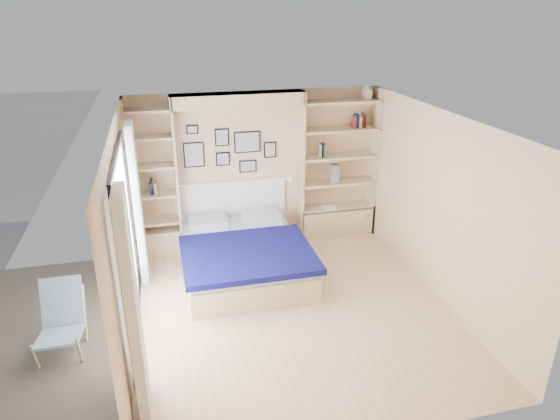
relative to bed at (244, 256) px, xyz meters
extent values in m
plane|color=#D5AE82|center=(0.45, -1.10, -0.28)|extent=(4.50, 4.50, 0.00)
plane|color=#E3B885|center=(0.45, 1.15, 0.97)|extent=(4.00, 0.00, 4.00)
plane|color=#E3B885|center=(0.45, -3.35, 0.97)|extent=(4.00, 0.00, 4.00)
plane|color=#E3B885|center=(-1.55, -1.10, 0.97)|extent=(0.00, 4.50, 4.50)
plane|color=#E3B885|center=(2.45, -1.10, 0.97)|extent=(0.00, 4.50, 4.50)
plane|color=white|center=(0.45, -1.10, 2.22)|extent=(4.50, 4.50, 0.00)
cube|color=tan|center=(-0.85, 0.98, 0.97)|extent=(0.04, 0.35, 2.50)
cube|color=tan|center=(1.15, 0.98, 0.97)|extent=(0.04, 0.35, 2.50)
cube|color=tan|center=(0.15, 0.98, 2.12)|extent=(2.00, 0.35, 0.20)
cube|color=tan|center=(2.43, 0.98, 0.97)|extent=(0.04, 0.35, 2.50)
cube|color=tan|center=(-1.53, 0.98, 0.97)|extent=(0.04, 0.35, 2.50)
cube|color=tan|center=(1.80, 0.98, -0.03)|extent=(1.30, 0.35, 0.50)
cube|color=tan|center=(-1.20, 0.98, -0.08)|extent=(0.70, 0.35, 0.40)
cube|color=black|center=(-1.52, -1.10, 1.95)|extent=(0.04, 2.08, 0.06)
cube|color=black|center=(-1.52, -1.10, -0.25)|extent=(0.04, 2.08, 0.06)
cube|color=black|center=(-1.52, -2.12, 0.82)|extent=(0.04, 0.06, 2.20)
cube|color=black|center=(-1.52, -0.08, 0.82)|extent=(0.04, 0.06, 2.20)
cube|color=silver|center=(-1.53, -1.10, 0.84)|extent=(0.01, 2.00, 2.20)
cube|color=white|center=(-1.43, -2.40, 0.87)|extent=(0.10, 0.45, 2.30)
cube|color=white|center=(-1.43, 0.20, 0.87)|extent=(0.10, 0.45, 2.30)
cube|color=tan|center=(1.80, 0.98, 0.22)|extent=(1.30, 0.35, 0.04)
cube|color=tan|center=(1.80, 0.98, 0.67)|extent=(1.30, 0.35, 0.04)
cube|color=tan|center=(1.80, 0.98, 1.12)|extent=(1.30, 0.35, 0.04)
cube|color=tan|center=(1.80, 0.98, 1.57)|extent=(1.30, 0.35, 0.04)
cube|color=tan|center=(1.80, 0.98, 2.02)|extent=(1.30, 0.35, 0.04)
cube|color=tan|center=(-1.20, 0.98, 0.27)|extent=(0.70, 0.35, 0.04)
cube|color=tan|center=(-1.20, 0.98, 0.72)|extent=(0.70, 0.35, 0.04)
cube|color=tan|center=(-1.20, 0.98, 1.17)|extent=(0.70, 0.35, 0.04)
cube|color=tan|center=(-1.20, 0.98, 1.62)|extent=(0.70, 0.35, 0.04)
cube|color=tan|center=(-1.20, 0.98, 2.02)|extent=(0.70, 0.35, 0.04)
cube|color=tan|center=(0.00, -0.01, -0.10)|extent=(1.72, 2.15, 0.38)
cube|color=silver|center=(0.00, -0.01, 0.14)|extent=(1.68, 2.11, 0.10)
cube|color=#0B0C44|center=(0.00, -0.38, 0.21)|extent=(1.82, 1.50, 0.08)
cube|color=silver|center=(-0.43, 0.76, 0.25)|extent=(0.59, 0.43, 0.12)
cube|color=silver|center=(0.43, 0.76, 0.25)|extent=(0.59, 0.43, 0.12)
cube|color=white|center=(0.00, 1.12, 0.44)|extent=(1.82, 0.04, 0.70)
cube|color=black|center=(-0.55, 1.13, 1.27)|extent=(0.32, 0.02, 0.40)
cube|color=gray|center=(-0.55, 1.12, 1.27)|extent=(0.28, 0.01, 0.36)
cube|color=black|center=(-0.10, 1.13, 1.52)|extent=(0.22, 0.02, 0.28)
cube|color=gray|center=(-0.10, 1.12, 1.52)|extent=(0.18, 0.01, 0.24)
cube|color=black|center=(-0.10, 1.13, 1.17)|extent=(0.22, 0.02, 0.22)
cube|color=gray|center=(-0.10, 1.12, 1.17)|extent=(0.18, 0.01, 0.18)
cube|color=black|center=(0.30, 1.13, 1.42)|extent=(0.42, 0.02, 0.34)
cube|color=gray|center=(0.30, 1.12, 1.42)|extent=(0.38, 0.01, 0.30)
cube|color=black|center=(0.30, 1.13, 1.02)|extent=(0.28, 0.02, 0.20)
cube|color=gray|center=(0.30, 1.12, 1.02)|extent=(0.24, 0.01, 0.16)
cube|color=black|center=(0.67, 1.13, 1.27)|extent=(0.20, 0.02, 0.26)
cube|color=gray|center=(0.67, 1.12, 1.27)|extent=(0.16, 0.01, 0.22)
cube|color=black|center=(-0.55, 1.13, 1.67)|extent=(0.18, 0.02, 0.14)
cube|color=gray|center=(-0.55, 1.12, 1.67)|extent=(0.14, 0.01, 0.10)
cylinder|color=silver|center=(-0.71, 0.90, 0.84)|extent=(0.20, 0.02, 0.02)
cone|color=white|center=(-0.61, 0.90, 0.82)|extent=(0.13, 0.12, 0.15)
cylinder|color=silver|center=(1.01, 0.90, 0.84)|extent=(0.20, 0.02, 0.02)
cone|color=white|center=(0.91, 0.90, 0.82)|extent=(0.13, 0.12, 0.15)
cube|color=black|center=(1.49, 0.97, 1.25)|extent=(0.03, 0.15, 0.22)
cube|color=beige|center=(1.49, 0.97, 1.24)|extent=(0.04, 0.15, 0.21)
cube|color=#26593F|center=(1.52, 0.97, 1.25)|extent=(0.03, 0.15, 0.23)
cube|color=#A51E1E|center=(2.03, 0.97, 1.67)|extent=(0.02, 0.15, 0.18)
cube|color=navy|center=(2.05, 0.97, 1.69)|extent=(0.03, 0.15, 0.20)
cube|color=black|center=(2.07, 0.97, 1.70)|extent=(0.03, 0.15, 0.23)
cube|color=#BFB28C|center=(2.12, 0.97, 1.67)|extent=(0.04, 0.15, 0.17)
cube|color=#26593F|center=(2.19, 0.97, 1.70)|extent=(0.03, 0.15, 0.23)
cube|color=#A51E1E|center=(2.19, 0.97, 1.69)|extent=(0.03, 0.15, 0.20)
cube|color=navy|center=(-1.25, 0.97, 0.83)|extent=(0.02, 0.15, 0.18)
cube|color=black|center=(-1.23, 0.97, 0.85)|extent=(0.03, 0.15, 0.24)
cube|color=#BFB28C|center=(-1.18, 0.97, 0.83)|extent=(0.03, 0.15, 0.18)
cube|color=tan|center=(2.22, 0.97, 2.11)|extent=(0.13, 0.13, 0.15)
cone|color=tan|center=(2.22, 0.97, 2.23)|extent=(0.20, 0.20, 0.08)
cube|color=slate|center=(1.74, 0.97, 0.84)|extent=(0.12, 0.12, 0.30)
cube|color=white|center=(1.65, 0.92, 0.25)|extent=(0.22, 0.16, 0.03)
cylinder|color=tan|center=(-2.56, -1.64, -0.08)|extent=(0.03, 0.14, 0.41)
cylinder|color=tan|center=(-2.11, -1.64, -0.08)|extent=(0.03, 0.14, 0.41)
cylinder|color=tan|center=(-2.56, -1.07, 0.02)|extent=(0.03, 0.33, 0.67)
cylinder|color=tan|center=(-2.11, -1.08, 0.02)|extent=(0.03, 0.33, 0.67)
cube|color=teal|center=(-2.34, -1.44, 0.00)|extent=(0.47, 0.56, 0.15)
cube|color=teal|center=(-2.33, -1.04, 0.23)|extent=(0.47, 0.23, 0.54)
camera|label=1|loc=(-1.05, -6.49, 3.44)|focal=32.00mm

